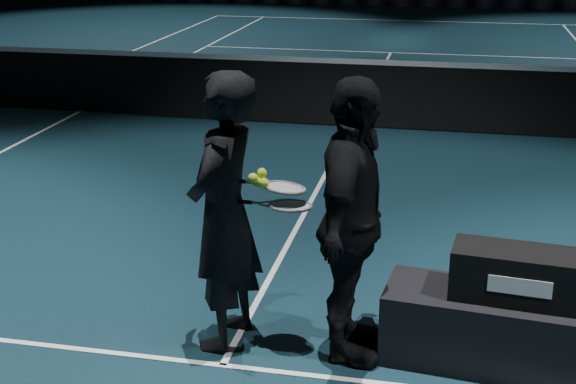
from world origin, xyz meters
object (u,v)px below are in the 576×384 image
tennis_balls (261,179)px  racket_lower (290,206)px  player_b (351,223)px  racket_bag (518,275)px  racket_upper (284,188)px  player_a (224,213)px  player_bench (512,332)px

tennis_balls → racket_lower: bearing=-2.5°
tennis_balls → player_b: bearing=-1.5°
player_b → tennis_balls: player_b is taller
racket_lower → tennis_balls: (-0.19, 0.01, 0.16)m
racket_lower → tennis_balls: bearing=178.5°
racket_lower → racket_bag: bearing=3.2°
racket_bag → racket_lower: bearing=-171.6°
player_b → racket_lower: 0.41m
racket_upper → player_a: bearing=-178.3°
racket_lower → player_a: bearing=-180.0°
racket_bag → player_b: 1.10m
racket_bag → tennis_balls: 1.74m
player_bench → player_b: size_ratio=0.87×
racket_upper → tennis_balls: (-0.15, -0.03, 0.06)m
player_b → racket_bag: bearing=-83.0°
racket_bag → player_b: (-1.06, -0.06, 0.29)m
racket_lower → tennis_balls: tennis_balls is taller
racket_lower → racket_upper: size_ratio=1.00×
player_bench → player_b: bearing=-170.4°
player_bench → racket_lower: bearing=-171.6°
player_bench → racket_bag: 0.41m
racket_upper → player_bench: bearing=-2.4°
racket_bag → racket_upper: size_ratio=1.21×
player_bench → racket_bag: size_ratio=2.00×
player_b → player_a: bearing=92.6°
racket_bag → racket_upper: racket_upper is taller
player_bench → tennis_balls: tennis_balls is taller
player_bench → player_a: player_a is taller
racket_bag → player_a: (-1.91, -0.05, 0.29)m
player_b → racket_lower: bearing=92.6°
player_a → player_b: bearing=98.2°
player_a → player_b: size_ratio=1.00×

